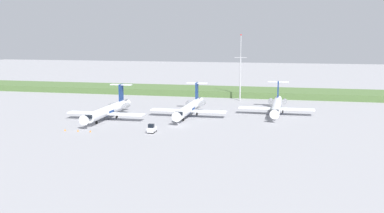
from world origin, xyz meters
name	(u,v)px	position (x,y,z in m)	size (l,w,h in m)	color
ground_plane	(202,108)	(0.00, 30.00, 0.00)	(500.00, 500.00, 0.00)	#939399
grass_berm	(220,91)	(0.00, 65.77, 1.22)	(320.00, 20.00, 2.43)	#4C6B38
regional_jet_nearest	(108,110)	(-22.86, 5.24, 2.54)	(22.81, 31.00, 9.00)	silver
regional_jet_second	(190,108)	(-0.92, 15.07, 2.54)	(22.81, 31.00, 9.00)	silver
regional_jet_third	(277,106)	(24.40, 24.60, 2.54)	(22.81, 31.00, 9.00)	silver
antenna_mast	(240,73)	(10.16, 50.20, 10.06)	(4.40, 0.50, 24.28)	#B2B2B7
baggage_tug	(152,129)	(-4.82, -9.85, 1.00)	(1.72, 3.20, 2.30)	silver
safety_cone_front_marker	(65,130)	(-26.96, -12.65, 0.28)	(0.44, 0.44, 0.55)	orange
safety_cone_mid_marker	(78,130)	(-23.41, -12.55, 0.28)	(0.44, 0.44, 0.55)	orange
safety_cone_rear_marker	(90,131)	(-20.06, -12.62, 0.28)	(0.44, 0.44, 0.55)	orange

